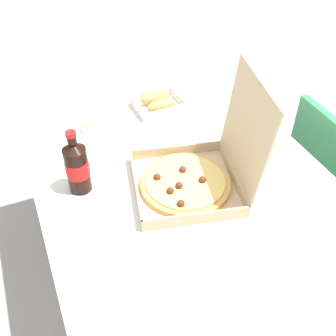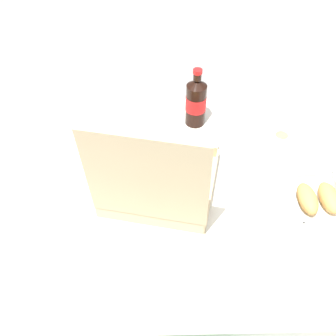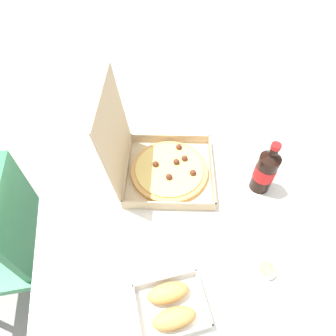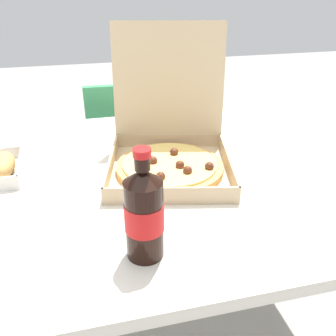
{
  "view_description": "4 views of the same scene",
  "coord_description": "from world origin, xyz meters",
  "px_view_note": "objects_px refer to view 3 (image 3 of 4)",
  "views": [
    {
      "loc": [
        0.92,
        -0.43,
        1.65
      ],
      "look_at": [
        0.0,
        -0.04,
        0.77
      ],
      "focal_mm": 42.92,
      "sensor_mm": 36.0,
      "label": 1
    },
    {
      "loc": [
        0.08,
        0.88,
        1.72
      ],
      "look_at": [
        0.06,
        -0.05,
        0.78
      ],
      "focal_mm": 44.85,
      "sensor_mm": 36.0,
      "label": 2
    },
    {
      "loc": [
        -0.57,
        0.13,
        1.61
      ],
      "look_at": [
        0.06,
        -0.0,
        0.8
      ],
      "focal_mm": 30.49,
      "sensor_mm": 36.0,
      "label": 3
    },
    {
      "loc": [
        -0.14,
        -0.87,
        1.22
      ],
      "look_at": [
        0.07,
        -0.01,
        0.76
      ],
      "focal_mm": 39.55,
      "sensor_mm": 36.0,
      "label": 4
    }
  ],
  "objects_px": {
    "cola_bottle": "(265,171)",
    "dipping_sauce_cup": "(267,270)",
    "bread_side_box": "(171,306)",
    "pizza_box_open": "(161,165)",
    "chair": "(3,242)",
    "paper_menu": "(190,99)"
  },
  "relations": [
    {
      "from": "bread_side_box",
      "to": "cola_bottle",
      "type": "bearing_deg",
      "value": -49.84
    },
    {
      "from": "cola_bottle",
      "to": "dipping_sauce_cup",
      "type": "bearing_deg",
      "value": 161.14
    },
    {
      "from": "pizza_box_open",
      "to": "dipping_sauce_cup",
      "type": "distance_m",
      "value": 0.5
    },
    {
      "from": "chair",
      "to": "pizza_box_open",
      "type": "height_order",
      "value": "pizza_box_open"
    },
    {
      "from": "pizza_box_open",
      "to": "dipping_sauce_cup",
      "type": "xyz_separation_m",
      "value": [
        -0.43,
        -0.24,
        -0.04
      ]
    },
    {
      "from": "cola_bottle",
      "to": "dipping_sauce_cup",
      "type": "relative_size",
      "value": 4.0
    },
    {
      "from": "paper_menu",
      "to": "pizza_box_open",
      "type": "bearing_deg",
      "value": 165.7
    },
    {
      "from": "pizza_box_open",
      "to": "cola_bottle",
      "type": "relative_size",
      "value": 1.9
    },
    {
      "from": "chair",
      "to": "dipping_sauce_cup",
      "type": "height_order",
      "value": "chair"
    },
    {
      "from": "pizza_box_open",
      "to": "dipping_sauce_cup",
      "type": "relative_size",
      "value": 7.59
    },
    {
      "from": "pizza_box_open",
      "to": "cola_bottle",
      "type": "bearing_deg",
      "value": -111.38
    },
    {
      "from": "chair",
      "to": "pizza_box_open",
      "type": "xyz_separation_m",
      "value": [
        0.03,
        -0.69,
        0.31
      ]
    },
    {
      "from": "chair",
      "to": "paper_menu",
      "type": "height_order",
      "value": "chair"
    },
    {
      "from": "pizza_box_open",
      "to": "cola_bottle",
      "type": "distance_m",
      "value": 0.37
    },
    {
      "from": "pizza_box_open",
      "to": "bread_side_box",
      "type": "relative_size",
      "value": 2.17
    },
    {
      "from": "chair",
      "to": "pizza_box_open",
      "type": "relative_size",
      "value": 1.95
    },
    {
      "from": "paper_menu",
      "to": "dipping_sauce_cup",
      "type": "bearing_deg",
      "value": -164.99
    },
    {
      "from": "bread_side_box",
      "to": "dipping_sauce_cup",
      "type": "xyz_separation_m",
      "value": [
        0.04,
        -0.3,
        -0.01
      ]
    },
    {
      "from": "bread_side_box",
      "to": "cola_bottle",
      "type": "distance_m",
      "value": 0.53
    },
    {
      "from": "bread_side_box",
      "to": "cola_bottle",
      "type": "xyz_separation_m",
      "value": [
        0.34,
        -0.4,
        0.07
      ]
    },
    {
      "from": "bread_side_box",
      "to": "cola_bottle",
      "type": "relative_size",
      "value": 0.87
    },
    {
      "from": "bread_side_box",
      "to": "dipping_sauce_cup",
      "type": "bearing_deg",
      "value": -82.06
    }
  ]
}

